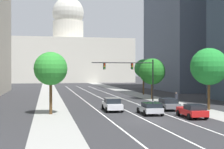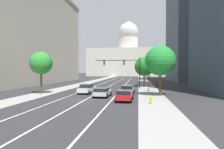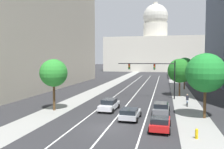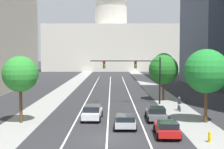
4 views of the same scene
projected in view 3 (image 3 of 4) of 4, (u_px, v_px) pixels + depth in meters
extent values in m
plane|color=#2B2B2D|center=(144.00, 84.00, 62.12)|extent=(400.00, 400.00, 0.00)
cube|color=gray|center=(107.00, 86.00, 59.19)|extent=(3.88, 130.00, 0.01)
cube|color=gray|center=(179.00, 87.00, 55.33)|extent=(3.88, 130.00, 0.01)
cube|color=white|center=(121.00, 92.00, 48.28)|extent=(0.16, 90.00, 0.01)
cube|color=white|center=(137.00, 92.00, 47.53)|extent=(0.16, 90.00, 0.01)
cube|color=white|center=(154.00, 93.00, 46.78)|extent=(0.16, 90.00, 0.01)
cube|color=#B7AD99|center=(56.00, 33.00, 67.76)|extent=(15.22, 26.70, 28.22)
cube|color=beige|center=(155.00, 54.00, 128.60)|extent=(52.48, 25.48, 18.02)
cylinder|color=beige|center=(155.00, 31.00, 127.69)|extent=(12.93, 12.93, 7.88)
sphere|color=beige|center=(156.00, 17.00, 127.16)|extent=(13.41, 13.41, 13.41)
cylinder|color=beige|center=(156.00, 5.00, 126.73)|extent=(2.41, 2.41, 3.35)
cube|color=silver|center=(109.00, 106.00, 31.05)|extent=(1.99, 4.70, 0.62)
cube|color=black|center=(109.00, 101.00, 30.95)|extent=(1.75, 2.41, 0.60)
cylinder|color=black|center=(106.00, 105.00, 32.82)|extent=(0.25, 0.65, 0.64)
cylinder|color=black|center=(119.00, 106.00, 32.35)|extent=(0.25, 0.65, 0.64)
cylinder|color=black|center=(99.00, 110.00, 29.79)|extent=(0.25, 0.65, 0.64)
cylinder|color=black|center=(113.00, 111.00, 29.32)|extent=(0.25, 0.65, 0.64)
cube|color=#B2B5BA|center=(130.00, 114.00, 26.53)|extent=(2.05, 4.14, 0.55)
cube|color=black|center=(129.00, 111.00, 25.82)|extent=(1.83, 2.28, 0.48)
cylinder|color=black|center=(125.00, 113.00, 28.13)|extent=(0.24, 0.65, 0.64)
cylinder|color=black|center=(140.00, 114.00, 27.64)|extent=(0.24, 0.65, 0.64)
cylinder|color=black|center=(119.00, 119.00, 25.47)|extent=(0.24, 0.65, 0.64)
cylinder|color=black|center=(137.00, 120.00, 24.98)|extent=(0.24, 0.65, 0.64)
cube|color=slate|center=(161.00, 109.00, 29.37)|extent=(2.00, 4.75, 0.57)
cube|color=black|center=(161.00, 105.00, 28.86)|extent=(1.78, 2.32, 0.55)
cylinder|color=black|center=(155.00, 108.00, 31.16)|extent=(0.24, 0.65, 0.64)
cylinder|color=black|center=(169.00, 109.00, 30.70)|extent=(0.24, 0.65, 0.64)
cylinder|color=black|center=(153.00, 113.00, 28.08)|extent=(0.24, 0.65, 0.64)
cylinder|color=black|center=(169.00, 114.00, 27.61)|extent=(0.24, 0.65, 0.64)
cube|color=red|center=(160.00, 123.00, 22.67)|extent=(1.93, 4.23, 0.59)
cube|color=black|center=(160.00, 120.00, 21.90)|extent=(1.70, 1.93, 0.49)
cylinder|color=black|center=(152.00, 122.00, 24.29)|extent=(0.24, 0.65, 0.64)
cylinder|color=black|center=(170.00, 123.00, 23.83)|extent=(0.24, 0.65, 0.64)
cylinder|color=black|center=(150.00, 130.00, 21.55)|extent=(0.24, 0.65, 0.64)
cylinder|color=black|center=(169.00, 132.00, 21.10)|extent=(0.24, 0.65, 0.64)
cylinder|color=black|center=(175.00, 80.00, 39.47)|extent=(0.20, 0.20, 6.53)
cylinder|color=black|center=(146.00, 64.00, 40.35)|extent=(9.71, 0.14, 0.14)
cube|color=black|center=(154.00, 67.00, 40.07)|extent=(0.32, 0.28, 0.96)
sphere|color=red|center=(154.00, 65.00, 39.90)|extent=(0.20, 0.20, 0.20)
sphere|color=orange|center=(154.00, 67.00, 39.92)|extent=(0.20, 0.20, 0.20)
sphere|color=green|center=(154.00, 69.00, 39.94)|extent=(0.20, 0.20, 0.20)
cube|color=black|center=(129.00, 67.00, 41.03)|extent=(0.32, 0.28, 0.96)
sphere|color=red|center=(129.00, 65.00, 40.87)|extent=(0.20, 0.20, 0.20)
sphere|color=orange|center=(129.00, 67.00, 40.89)|extent=(0.20, 0.20, 0.20)
sphere|color=green|center=(129.00, 68.00, 40.91)|extent=(0.20, 0.20, 0.20)
cylinder|color=yellow|center=(197.00, 135.00, 20.12)|extent=(0.26, 0.26, 0.70)
sphere|color=yellow|center=(197.00, 130.00, 20.09)|extent=(0.26, 0.26, 0.26)
cylinder|color=yellow|center=(197.00, 135.00, 19.96)|extent=(0.10, 0.12, 0.10)
cylinder|color=black|center=(187.00, 104.00, 33.50)|extent=(0.05, 0.66, 0.66)
cylinder|color=black|center=(187.00, 103.00, 34.51)|extent=(0.05, 0.66, 0.66)
cube|color=#1959B2|center=(187.00, 102.00, 33.99)|extent=(0.07, 1.00, 0.36)
cube|color=#262833|center=(187.00, 98.00, 33.90)|extent=(0.36, 0.28, 0.64)
sphere|color=tan|center=(187.00, 95.00, 33.94)|extent=(0.22, 0.22, 0.22)
cylinder|color=#51381E|center=(54.00, 96.00, 31.05)|extent=(0.32, 0.32, 3.72)
sphere|color=#2C892F|center=(54.00, 73.00, 30.83)|extent=(3.66, 3.66, 3.66)
cylinder|color=#51381E|center=(184.00, 80.00, 52.21)|extent=(0.32, 0.32, 3.96)
sphere|color=#236E2D|center=(185.00, 66.00, 51.98)|extent=(3.68, 3.68, 3.68)
cylinder|color=#51381E|center=(205.00, 102.00, 26.93)|extent=(0.32, 0.32, 3.70)
sphere|color=#208230|center=(206.00, 73.00, 26.69)|extent=(4.52, 4.52, 4.52)
cylinder|color=#51381E|center=(180.00, 88.00, 42.68)|extent=(0.32, 0.32, 3.12)
sphere|color=#226E22|center=(180.00, 71.00, 42.47)|extent=(4.42, 4.42, 4.42)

